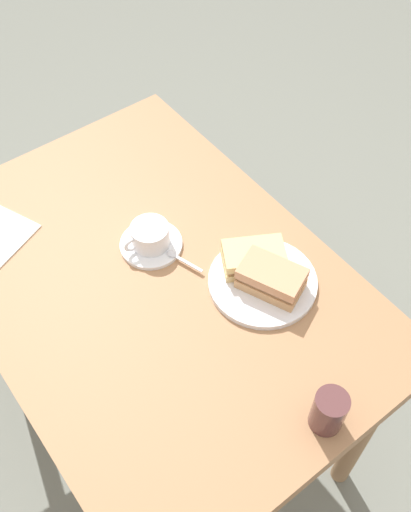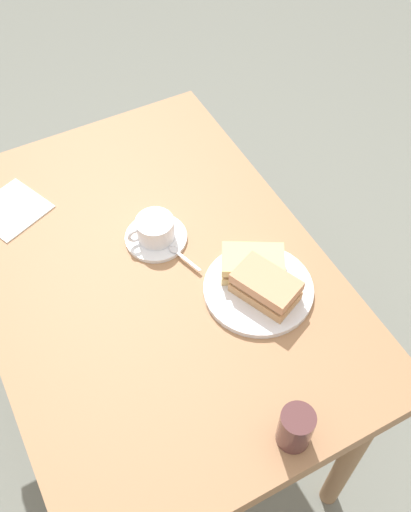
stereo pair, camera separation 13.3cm
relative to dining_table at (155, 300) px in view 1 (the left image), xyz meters
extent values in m
plane|color=slate|center=(0.00, 0.00, -0.69)|extent=(6.00, 6.00, 0.00)
cube|color=#9E6F4A|center=(0.00, 0.00, 0.07)|extent=(1.07, 0.75, 0.05)
cylinder|color=#9C7451|center=(-0.47, -0.31, -0.32)|extent=(0.05, 0.05, 0.73)
cylinder|color=#9C7451|center=(0.47, -0.31, -0.32)|extent=(0.05, 0.05, 0.73)
cylinder|color=white|center=(-0.16, -0.18, 0.10)|extent=(0.24, 0.24, 0.01)
cube|color=tan|center=(-0.18, -0.19, 0.12)|extent=(0.16, 0.13, 0.02)
cube|color=brown|center=(-0.18, -0.19, 0.14)|extent=(0.15, 0.12, 0.01)
cube|color=tan|center=(-0.18, -0.19, 0.15)|extent=(0.16, 0.13, 0.02)
cube|color=#DEBC7A|center=(-0.12, -0.19, 0.12)|extent=(0.14, 0.16, 0.02)
cube|color=#8C613F|center=(-0.12, -0.19, 0.13)|extent=(0.13, 0.15, 0.01)
cube|color=#D9BE79|center=(-0.12, -0.19, 0.15)|extent=(0.14, 0.16, 0.02)
cylinder|color=white|center=(0.08, -0.05, 0.10)|extent=(0.15, 0.15, 0.01)
cylinder|color=white|center=(0.08, -0.05, 0.13)|extent=(0.09, 0.09, 0.05)
cylinder|color=#AF7748|center=(0.08, -0.05, 0.15)|extent=(0.08, 0.08, 0.01)
torus|color=white|center=(0.08, 0.00, 0.13)|extent=(0.01, 0.04, 0.04)
cube|color=silver|center=(-0.03, -0.08, 0.10)|extent=(0.07, 0.03, 0.00)
ellipsoid|color=silver|center=(0.02, -0.07, 0.10)|extent=(0.03, 0.03, 0.01)
cylinder|color=#532F2F|center=(-0.48, -0.07, 0.14)|extent=(0.06, 0.06, 0.10)
camera|label=1|loc=(-0.69, 0.37, 1.17)|focal=41.77mm
camera|label=2|loc=(-0.76, 0.26, 1.17)|focal=41.77mm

